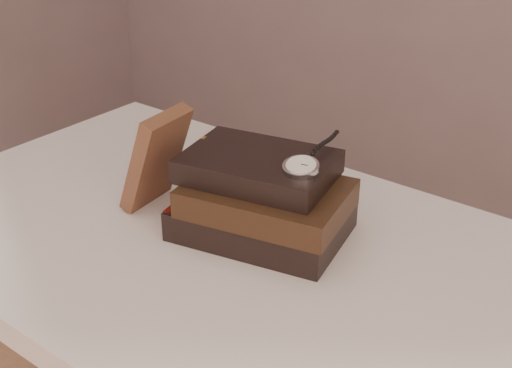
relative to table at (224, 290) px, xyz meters
The scene contains 5 objects.
table is the anchor object (origin of this frame).
book_stack 0.16m from the table, 49.27° to the left, with size 0.26×0.20×0.12m.
journal 0.22m from the table, behind, with size 0.02×0.10×0.16m, color #48291B.
pocket_watch 0.24m from the table, 27.24° to the left, with size 0.06×0.15×0.02m.
eyeglasses 0.20m from the table, 120.93° to the left, with size 0.12×0.13×0.05m.
Camera 1 is at (0.55, -0.27, 1.26)m, focal length 48.21 mm.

